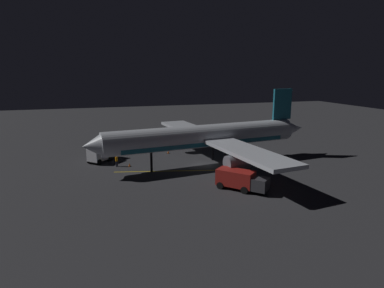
% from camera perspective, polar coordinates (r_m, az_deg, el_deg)
% --- Properties ---
extents(ground_plane, '(180.00, 180.00, 0.20)m').
position_cam_1_polar(ground_plane, '(52.06, 2.11, -3.73)').
color(ground_plane, '#313134').
extents(apron_guide_stripe, '(4.87, 19.72, 0.01)m').
position_cam_1_polar(apron_guide_stripe, '(49.05, -1.56, -4.63)').
color(apron_guide_stripe, gold).
rests_on(apron_guide_stripe, ground_plane).
extents(airliner, '(36.52, 37.40, 11.50)m').
position_cam_1_polar(airliner, '(51.26, 2.79, 1.22)').
color(airliner, silver).
rests_on(airliner, ground_plane).
extents(baggage_truck, '(5.35, 5.25, 2.42)m').
position_cam_1_polar(baggage_truck, '(55.68, -15.20, -1.68)').
color(baggage_truck, silver).
rests_on(baggage_truck, ground_plane).
extents(catering_truck, '(6.14, 5.82, 2.44)m').
position_cam_1_polar(catering_truck, '(41.49, 8.28, -6.16)').
color(catering_truck, maroon).
rests_on(catering_truck, ground_plane).
extents(ground_crew_worker, '(0.40, 0.40, 1.74)m').
position_cam_1_polar(ground_crew_worker, '(52.25, -12.85, -2.86)').
color(ground_crew_worker, black).
rests_on(ground_crew_worker, ground_plane).
extents(traffic_cone_near_left, '(0.50, 0.50, 0.55)m').
position_cam_1_polar(traffic_cone_near_left, '(52.03, -10.71, -3.56)').
color(traffic_cone_near_left, '#EA590F').
rests_on(traffic_cone_near_left, ground_plane).
extents(traffic_cone_near_right, '(0.50, 0.50, 0.55)m').
position_cam_1_polar(traffic_cone_near_right, '(59.29, -4.11, -1.38)').
color(traffic_cone_near_right, '#EA590F').
rests_on(traffic_cone_near_right, ground_plane).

